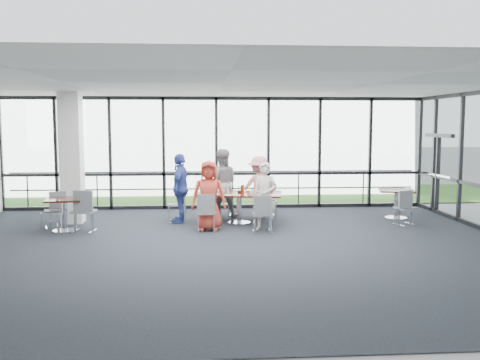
{
  "coord_description": "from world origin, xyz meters",
  "views": [
    {
      "loc": [
        -0.45,
        -10.3,
        2.43
      ],
      "look_at": [
        0.48,
        2.3,
        1.1
      ],
      "focal_mm": 40.0,
      "sensor_mm": 36.0,
      "label": 1
    }
  ],
  "objects": [
    {
      "name": "chair_main_end",
      "position": [
        -1.06,
        2.88,
        0.44
      ],
      "size": [
        0.45,
        0.45,
        0.87
      ],
      "primitive_type": null,
      "rotation": [
        0.0,
        0.0,
        -1.52
      ],
      "color": "gray",
      "rests_on": "ground"
    },
    {
      "name": "menu_b",
      "position": [
        1.29,
        2.13,
        0.75
      ],
      "size": [
        0.38,
        0.35,
        0.0
      ],
      "primitive_type": "cube",
      "rotation": [
        0.0,
        0.0,
        -0.52
      ],
      "color": "white",
      "rests_on": "main_table"
    },
    {
      "name": "side_table_left",
      "position": [
        -3.54,
        1.9,
        0.62
      ],
      "size": [
        0.85,
        0.85,
        0.75
      ],
      "rotation": [
        0.0,
        0.0,
        0.1
      ],
      "color": "#351710",
      "rests_on": "ground"
    },
    {
      "name": "chair_main_nr",
      "position": [
        0.92,
        1.45,
        0.42
      ],
      "size": [
        0.44,
        0.44,
        0.84
      ],
      "primitive_type": null,
      "rotation": [
        0.0,
        0.0,
        0.08
      ],
      "color": "gray",
      "rests_on": "ground"
    },
    {
      "name": "plate_nr",
      "position": [
        0.98,
        2.18,
        0.76
      ],
      "size": [
        0.24,
        0.24,
        0.01
      ],
      "primitive_type": "cylinder",
      "color": "white",
      "rests_on": "main_table"
    },
    {
      "name": "chair_main_fl",
      "position": [
        0.15,
        3.75,
        0.41
      ],
      "size": [
        0.46,
        0.46,
        0.82
      ],
      "primitive_type": null,
      "rotation": [
        0.0,
        0.0,
        2.99
      ],
      "color": "gray",
      "rests_on": "ground"
    },
    {
      "name": "chair_spare_lb",
      "position": [
        -3.89,
        2.31,
        0.41
      ],
      "size": [
        0.5,
        0.5,
        0.82
      ],
      "primitive_type": null,
      "rotation": [
        0.0,
        0.0,
        3.45
      ],
      "color": "gray",
      "rests_on": "ground"
    },
    {
      "name": "green_bottle",
      "position": [
        0.58,
        2.66,
        0.85
      ],
      "size": [
        0.05,
        0.05,
        0.2
      ],
      "primitive_type": "cylinder",
      "color": "#187A21",
      "rests_on": "main_table"
    },
    {
      "name": "diner_near_right",
      "position": [
        1.01,
        1.71,
        0.78
      ],
      "size": [
        0.69,
        0.61,
        1.56
      ],
      "primitive_type": "imported",
      "rotation": [
        0.0,
        0.0,
        -0.41
      ],
      "color": "silver",
      "rests_on": "ground"
    },
    {
      "name": "chair_main_nl",
      "position": [
        -0.32,
        1.68,
        0.43
      ],
      "size": [
        0.45,
        0.45,
        0.85
      ],
      "primitive_type": null,
      "rotation": [
        0.0,
        0.0,
        0.09
      ],
      "color": "gray",
      "rests_on": "ground"
    },
    {
      "name": "main_table",
      "position": [
        0.48,
        2.6,
        0.64
      ],
      "size": [
        2.22,
        1.46,
        0.75
      ],
      "rotation": [
        0.0,
        0.0,
        -0.17
      ],
      "color": "#351710",
      "rests_on": "ground"
    },
    {
      "name": "structural_column",
      "position": [
        -3.6,
        3.0,
        1.6
      ],
      "size": [
        0.5,
        0.5,
        3.2
      ],
      "primitive_type": "cube",
      "color": "white",
      "rests_on": "ground"
    },
    {
      "name": "tumbler_d",
      "position": [
        -0.28,
        2.58,
        0.82
      ],
      "size": [
        0.07,
        0.07,
        0.13
      ],
      "primitive_type": "cylinder",
      "color": "white",
      "rests_on": "main_table"
    },
    {
      "name": "exit_door",
      "position": [
        6.0,
        3.75,
        1.05
      ],
      "size": [
        0.12,
        1.6,
        2.1
      ],
      "primitive_type": "cube",
      "color": "black",
      "rests_on": "ground"
    },
    {
      "name": "side_table_right",
      "position": [
        4.57,
        2.97,
        0.63
      ],
      "size": [
        1.05,
        1.05,
        0.75
      ],
      "rotation": [
        0.0,
        0.0,
        -0.25
      ],
      "color": "#351710",
      "rests_on": "ground"
    },
    {
      "name": "ceiling",
      "position": [
        0.0,
        0.0,
        3.2
      ],
      "size": [
        12.0,
        10.0,
        0.04
      ],
      "primitive_type": "cube",
      "color": "white",
      "rests_on": "ground"
    },
    {
      "name": "condiment_caddy",
      "position": [
        0.5,
        2.69,
        0.77
      ],
      "size": [
        0.1,
        0.07,
        0.04
      ],
      "primitive_type": "cube",
      "color": "black",
      "rests_on": "main_table"
    },
    {
      "name": "plate_nl",
      "position": [
        -0.15,
        2.36,
        0.76
      ],
      "size": [
        0.25,
        0.25,
        0.01
      ],
      "primitive_type": "cylinder",
      "color": "white",
      "rests_on": "main_table"
    },
    {
      "name": "diner_far_left",
      "position": [
        0.08,
        3.53,
        0.89
      ],
      "size": [
        0.88,
        0.56,
        1.78
      ],
      "primitive_type": "imported",
      "rotation": [
        0.0,
        0.0,
        3.11
      ],
      "color": "gray",
      "rests_on": "ground"
    },
    {
      "name": "diner_near_left",
      "position": [
        -0.27,
        1.78,
        0.8
      ],
      "size": [
        0.82,
        0.56,
        1.6
      ],
      "primitive_type": "imported",
      "rotation": [
        0.0,
        0.0,
        -0.07
      ],
      "color": "#C93D2E",
      "rests_on": "ground"
    },
    {
      "name": "menu_a",
      "position": [
        0.25,
        2.22,
        0.75
      ],
      "size": [
        0.35,
        0.3,
        0.0
      ],
      "primitive_type": "cube",
      "rotation": [
        0.0,
        0.0,
        0.41
      ],
      "color": "white",
      "rests_on": "main_table"
    },
    {
      "name": "tumbler_a",
      "position": [
        0.19,
        2.33,
        0.82
      ],
      "size": [
        0.07,
        0.07,
        0.13
      ],
      "primitive_type": "cylinder",
      "color": "white",
      "rests_on": "main_table"
    },
    {
      "name": "menu_c",
      "position": [
        0.65,
        3.04,
        0.75
      ],
      "size": [
        0.34,
        0.32,
        0.0
      ],
      "primitive_type": "cube",
      "rotation": [
        0.0,
        0.0,
        0.65
      ],
      "color": "white",
      "rests_on": "main_table"
    },
    {
      "name": "curtain_wall_back",
      "position": [
        0.0,
        5.0,
        1.6
      ],
      "size": [
        12.0,
        0.1,
        3.2
      ],
      "primitive_type": "cube",
      "color": "white",
      "rests_on": "ground"
    },
    {
      "name": "apron",
      "position": [
        0.0,
        10.0,
        -0.02
      ],
      "size": [
        80.0,
        70.0,
        0.02
      ],
      "primitive_type": "cube",
      "color": "slate",
      "rests_on": "ground"
    },
    {
      "name": "tumbler_c",
      "position": [
        0.52,
        2.91,
        0.82
      ],
      "size": [
        0.07,
        0.07,
        0.14
      ],
      "primitive_type": "cylinder",
      "color": "white",
      "rests_on": "main_table"
    },
    {
      "name": "hangar_main",
      "position": [
        4.0,
        32.0,
        3.0
      ],
      "size": [
        24.0,
        10.0,
        6.0
      ],
      "primitive_type": "cube",
      "color": "silver",
      "rests_on": "ground"
    },
    {
      "name": "wall_front",
      "position": [
        0.0,
        -5.0,
        1.6
      ],
      "size": [
        12.0,
        0.1,
        3.2
      ],
      "primitive_type": "cube",
      "color": "silver",
      "rests_on": "ground"
    },
    {
      "name": "guard_rail",
      "position": [
        0.0,
        5.6,
        0.5
      ],
      "size": [
        12.0,
        0.06,
        0.06
      ],
      "primitive_type": "cylinder",
      "rotation": [
        0.0,
        1.57,
        0.0
      ],
      "color": "#2D2D33",
      "rests_on": "ground"
    },
    {
      "name": "chair_spare_r",
      "position": [
        4.45,
        2.06,
        0.42
      ],
      "size": [
        0.53,
        0.53,
        0.84
      ],
      "primitive_type": null,
      "rotation": [
        0.0,
        0.0,
        0.35
      ],
      "color": "gray",
      "rests_on": "ground"
    },
    {
      "name": "plate_fl",
      "position": [
        0.04,
        3.08,
        0.76
      ],
      "size": [
        0.24,
        0.24,
        0.01
      ],
      "primitive_type": "cylinder",
      "color": "white",
      "rests_on": "main_table"
    },
    {
      "name": "chair_spare_la",
      "position": [
        -3.08,
        1.78,
        0.47
      ],
      "size": [
        0.53,
        0.53,
        0.94
      ],
      "primitive_type": null,
      "rotation": [
        0.0,
        0.0,
        -0.17
      ],
      "color": "gray",
      "rests_on": "ground"
    },
    {
      "name": "diner_end",
      "position": [
        -0.96,
        2.83,
        0.85
      ],
      "size": [
        0.76,
        1.1,
        1.71
      ],
      "primitive_type": "imported",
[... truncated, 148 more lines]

